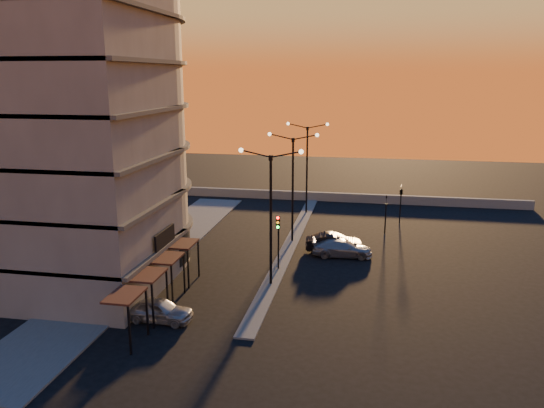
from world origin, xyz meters
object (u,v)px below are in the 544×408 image
Objects in this scene: car_hatchback at (159,310)px; car_wagon at (342,248)px; traffic_light_main at (278,233)px; car_sedan at (334,243)px; streetlamp_mid at (293,179)px.

car_wagon is at bearing -33.83° from car_hatchback.
traffic_light_main is 0.92× the size of car_sedan.
streetlamp_mid reaches higher than car_hatchback.
car_wagon is at bearing -151.53° from car_sedan.
car_sedan is 0.97× the size of car_wagon.
car_sedan is 1.26m from car_wagon.
streetlamp_mid is 18.19m from car_hatchback.
car_hatchback is (-5.48, -16.64, -4.90)m from streetlamp_mid.
traffic_light_main is at bearing 128.58° from car_wagon.
car_sedan is (3.76, -2.02, -4.83)m from streetlamp_mid.
streetlamp_mid is 7.62m from traffic_light_main.
car_sedan is (9.24, 14.62, 0.07)m from car_hatchback.
car_hatchback is 16.87m from car_wagon.
car_hatchback is (-5.48, -9.51, -2.20)m from traffic_light_main.
car_sedan is at bearing 53.63° from traffic_light_main.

